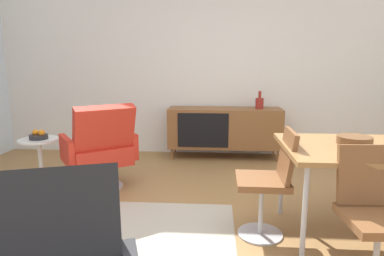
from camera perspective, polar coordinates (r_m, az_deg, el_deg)
ground_plane at (r=2.80m, az=2.37°, el=-17.92°), size 8.32×8.32×0.00m
wall_back at (r=5.05m, az=3.40°, el=11.51°), size 6.80×0.12×2.80m
sideboard at (r=4.84m, az=5.50°, el=0.06°), size 1.60×0.45×0.72m
vase_cobalt at (r=4.82m, az=11.38°, el=4.23°), size 0.11×0.11×0.25m
wooden_bowl_on_table at (r=2.87m, az=25.84°, el=-1.84°), size 0.26×0.26×0.06m
dining_chair_front_left at (r=2.36m, az=28.61°, el=-12.46°), size 0.42×0.45×0.86m
dining_chair_near_window at (r=2.70m, az=13.13°, el=-8.40°), size 0.43×0.40×0.86m
lounge_chair_red at (r=3.71m, az=-15.26°, el=-3.21°), size 0.90×0.89×0.95m
side_table_round at (r=4.16m, az=-24.33°, el=-4.37°), size 0.44×0.44×0.52m
fruit_bowl at (r=4.11m, az=-24.58°, el=-1.20°), size 0.20×0.20×0.11m
area_rug at (r=2.75m, az=-17.25°, el=-18.87°), size 2.20×1.70×0.01m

